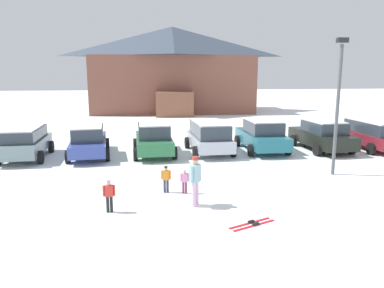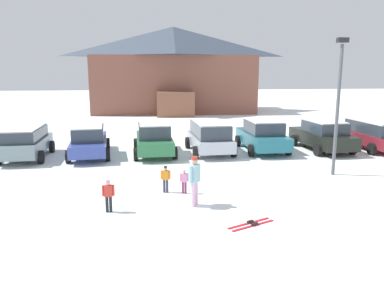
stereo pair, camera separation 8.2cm
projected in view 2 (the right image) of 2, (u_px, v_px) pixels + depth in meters
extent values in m
plane|color=white|center=(169.00, 264.00, 8.60)|extent=(160.00, 160.00, 0.00)
cube|color=brown|center=(174.00, 84.00, 41.03)|extent=(16.97, 9.28, 5.92)
pyramid|color=#374251|center=(173.00, 42.00, 40.16)|extent=(17.59, 9.89, 3.09)
cube|color=brown|center=(176.00, 104.00, 36.21)|extent=(3.66, 1.92, 2.40)
cube|color=gray|center=(26.00, 146.00, 18.94)|extent=(1.98, 4.22, 0.67)
cube|color=#2D3842|center=(25.00, 134.00, 18.74)|extent=(1.72, 3.22, 0.55)
cube|color=white|center=(24.00, 128.00, 18.68)|extent=(1.60, 3.06, 0.06)
cylinder|color=black|center=(14.00, 148.00, 20.10)|extent=(0.25, 0.65, 0.64)
cylinder|color=black|center=(52.00, 147.00, 20.40)|extent=(0.25, 0.65, 0.64)
cylinder|color=black|center=(41.00, 157.00, 17.91)|extent=(0.25, 0.65, 0.64)
cube|color=#374899|center=(89.00, 144.00, 19.57)|extent=(2.20, 4.88, 0.58)
cube|color=#2D3842|center=(88.00, 133.00, 19.22)|extent=(1.76, 2.60, 0.67)
cube|color=white|center=(88.00, 126.00, 19.15)|extent=(1.65, 2.47, 0.06)
cylinder|color=black|center=(74.00, 145.00, 20.83)|extent=(0.28, 0.66, 0.64)
cylinder|color=black|center=(108.00, 144.00, 21.23)|extent=(0.28, 0.66, 0.64)
cylinder|color=black|center=(68.00, 156.00, 18.02)|extent=(0.28, 0.66, 0.64)
cylinder|color=black|center=(108.00, 155.00, 18.42)|extent=(0.28, 0.66, 0.64)
cube|color=#2B7143|center=(154.00, 142.00, 19.89)|extent=(1.96, 4.38, 0.63)
cube|color=#2D3842|center=(154.00, 131.00, 19.56)|extent=(1.67, 2.30, 0.68)
cube|color=white|center=(154.00, 124.00, 19.49)|extent=(1.56, 2.19, 0.06)
cylinder|color=black|center=(136.00, 144.00, 21.11)|extent=(0.24, 0.65, 0.64)
cylinder|color=black|center=(170.00, 143.00, 21.40)|extent=(0.24, 0.65, 0.64)
cylinder|color=black|center=(136.00, 154.00, 18.51)|extent=(0.24, 0.65, 0.64)
cylinder|color=black|center=(175.00, 153.00, 18.80)|extent=(0.24, 0.65, 0.64)
cube|color=#B3BAC8|center=(209.00, 141.00, 20.33)|extent=(2.08, 4.37, 0.59)
cube|color=#2D3842|center=(210.00, 130.00, 20.12)|extent=(1.80, 3.33, 0.73)
cube|color=white|center=(210.00, 122.00, 20.04)|extent=(1.68, 3.16, 0.06)
cylinder|color=black|center=(188.00, 143.00, 21.50)|extent=(0.26, 0.65, 0.64)
cylinder|color=black|center=(221.00, 142.00, 21.83)|extent=(0.26, 0.65, 0.64)
cylinder|color=black|center=(196.00, 152.00, 18.94)|extent=(0.26, 0.65, 0.64)
cylinder|color=black|center=(234.00, 151.00, 19.27)|extent=(0.26, 0.65, 0.64)
cube|color=#236B7A|center=(262.00, 139.00, 20.79)|extent=(1.96, 4.47, 0.69)
cube|color=#2D3842|center=(264.00, 127.00, 20.45)|extent=(1.70, 2.34, 0.67)
cube|color=white|center=(264.00, 121.00, 20.38)|extent=(1.58, 2.22, 0.06)
cylinder|color=black|center=(238.00, 141.00, 22.07)|extent=(0.23, 0.64, 0.64)
cylinder|color=black|center=(271.00, 140.00, 22.33)|extent=(0.23, 0.64, 0.64)
cylinder|color=black|center=(251.00, 150.00, 19.39)|extent=(0.23, 0.64, 0.64)
cylinder|color=black|center=(288.00, 149.00, 19.65)|extent=(0.23, 0.64, 0.64)
cube|color=black|center=(322.00, 138.00, 20.95)|extent=(2.21, 4.61, 0.70)
cube|color=#2D3842|center=(325.00, 127.00, 20.61)|extent=(1.82, 2.45, 0.61)
cube|color=white|center=(325.00, 121.00, 20.55)|extent=(1.70, 2.33, 0.06)
cylinder|color=black|center=(294.00, 140.00, 22.17)|extent=(0.27, 0.66, 0.64)
cylinder|color=black|center=(325.00, 139.00, 22.55)|extent=(0.27, 0.66, 0.64)
cylinder|color=black|center=(318.00, 150.00, 19.50)|extent=(0.27, 0.66, 0.64)
cylinder|color=black|center=(352.00, 149.00, 19.87)|extent=(0.27, 0.66, 0.64)
cube|color=maroon|center=(372.00, 138.00, 21.20)|extent=(1.96, 4.61, 0.62)
cube|color=#2D3842|center=(374.00, 127.00, 20.99)|extent=(1.70, 3.51, 0.63)
cube|color=white|center=(375.00, 121.00, 20.92)|extent=(1.59, 3.34, 0.06)
cylinder|color=black|center=(343.00, 140.00, 22.48)|extent=(0.25, 0.65, 0.64)
cylinder|color=black|center=(372.00, 139.00, 22.77)|extent=(0.25, 0.65, 0.64)
cylinder|color=black|center=(372.00, 149.00, 19.75)|extent=(0.25, 0.65, 0.64)
cylinder|color=black|center=(111.00, 204.00, 11.77)|extent=(0.09, 0.09, 0.51)
cylinder|color=black|center=(107.00, 204.00, 11.75)|extent=(0.09, 0.09, 0.51)
cube|color=red|center=(108.00, 191.00, 11.67)|extent=(0.26, 0.17, 0.36)
cylinder|color=red|center=(113.00, 190.00, 11.70)|extent=(0.07, 0.07, 0.35)
cylinder|color=red|center=(103.00, 191.00, 11.64)|extent=(0.07, 0.07, 0.35)
sphere|color=tan|center=(108.00, 183.00, 11.62)|extent=(0.13, 0.13, 0.13)
cylinder|color=pink|center=(108.00, 181.00, 11.61)|extent=(0.13, 0.13, 0.06)
cylinder|color=#35344D|center=(167.00, 186.00, 13.66)|extent=(0.09, 0.09, 0.49)
cylinder|color=#35344D|center=(164.00, 186.00, 13.66)|extent=(0.09, 0.09, 0.49)
cube|color=orange|center=(166.00, 175.00, 13.58)|extent=(0.26, 0.18, 0.34)
cylinder|color=orange|center=(170.00, 175.00, 13.57)|extent=(0.07, 0.07, 0.33)
cylinder|color=orange|center=(161.00, 175.00, 13.58)|extent=(0.07, 0.07, 0.33)
sphere|color=tan|center=(165.00, 169.00, 13.53)|extent=(0.12, 0.12, 0.12)
cylinder|color=#1F2924|center=(165.00, 167.00, 13.52)|extent=(0.12, 0.12, 0.06)
cylinder|color=#7D2E53|center=(186.00, 188.00, 13.55)|extent=(0.08, 0.08, 0.44)
cylinder|color=#7D2E53|center=(183.00, 188.00, 13.55)|extent=(0.08, 0.08, 0.44)
cube|color=pink|center=(184.00, 178.00, 13.48)|extent=(0.23, 0.15, 0.31)
cylinder|color=pink|center=(188.00, 177.00, 13.48)|extent=(0.06, 0.06, 0.29)
cylinder|color=pink|center=(180.00, 177.00, 13.48)|extent=(0.06, 0.06, 0.29)
sphere|color=tan|center=(184.00, 172.00, 13.44)|extent=(0.11, 0.11, 0.11)
cylinder|color=beige|center=(184.00, 170.00, 13.43)|extent=(0.11, 0.11, 0.05)
cylinder|color=#DEAFCE|center=(196.00, 193.00, 12.35)|extent=(0.15, 0.15, 0.82)
cylinder|color=#DEAFCE|center=(193.00, 195.00, 12.19)|extent=(0.15, 0.15, 0.82)
cube|color=#96C6D1|center=(195.00, 173.00, 12.14)|extent=(0.42, 0.47, 0.58)
cylinder|color=#96C6D1|center=(198.00, 171.00, 12.36)|extent=(0.11, 0.11, 0.55)
cylinder|color=#96C6D1|center=(191.00, 175.00, 11.91)|extent=(0.11, 0.11, 0.55)
sphere|color=tan|center=(195.00, 161.00, 12.06)|extent=(0.21, 0.21, 0.21)
cylinder|color=#B7352C|center=(195.00, 158.00, 12.04)|extent=(0.20, 0.20, 0.10)
cube|color=red|center=(253.00, 226.00, 10.74)|extent=(1.40, 0.72, 0.02)
cube|color=black|center=(255.00, 224.00, 10.76)|extent=(0.22, 0.16, 0.06)
cube|color=red|center=(249.00, 223.00, 10.90)|extent=(1.40, 0.72, 0.02)
cube|color=black|center=(250.00, 222.00, 10.92)|extent=(0.22, 0.16, 0.06)
cylinder|color=#515459|center=(337.00, 111.00, 15.54)|extent=(0.14, 0.14, 5.44)
cube|color=#232326|center=(343.00, 40.00, 14.99)|extent=(0.44, 0.24, 0.20)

